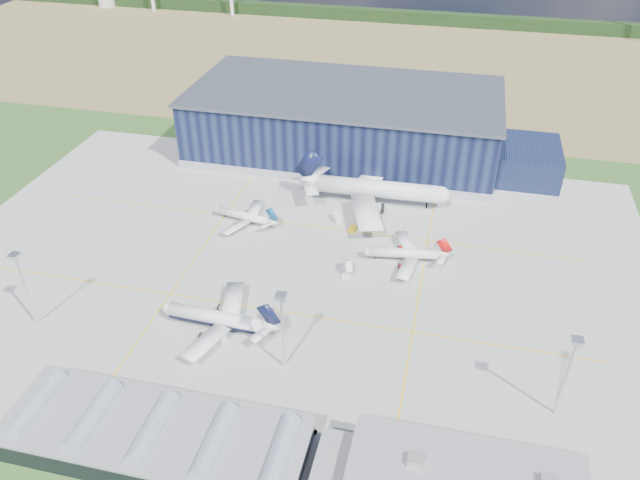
{
  "coord_description": "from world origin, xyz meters",
  "views": [
    {
      "loc": [
        44.56,
        -137.03,
        113.15
      ],
      "look_at": [
        8.3,
        16.25,
        7.68
      ],
      "focal_mm": 35.0,
      "sensor_mm": 36.0,
      "label": 1
    }
  ],
  "objects_px": {
    "car_a": "(366,440)",
    "light_mast_east": "(570,365)",
    "gse_cart_b": "(410,196)",
    "airstair": "(347,268)",
    "airliner_widebody": "(378,181)",
    "gse_van_a": "(218,336)",
    "gse_van_b": "(336,218)",
    "airliner_navy": "(215,312)",
    "gse_tug_a": "(217,404)",
    "car_b": "(309,429)",
    "light_mast_center": "(282,319)",
    "airliner_red": "(404,249)",
    "hangar": "(351,125)",
    "gse_tug_c": "(352,229)",
    "light_mast_west": "(22,278)",
    "airliner_regional": "(243,212)"
  },
  "relations": [
    {
      "from": "light_mast_east",
      "to": "airliner_widebody",
      "type": "relative_size",
      "value": 0.41
    },
    {
      "from": "gse_van_a",
      "to": "light_mast_west",
      "type": "bearing_deg",
      "value": 119.48
    },
    {
      "from": "airliner_red",
      "to": "airliner_widebody",
      "type": "distance_m",
      "value": 35.94
    },
    {
      "from": "light_mast_east",
      "to": "airliner_navy",
      "type": "bearing_deg",
      "value": 173.63
    },
    {
      "from": "hangar",
      "to": "car_b",
      "type": "bearing_deg",
      "value": -82.73
    },
    {
      "from": "hangar",
      "to": "car_a",
      "type": "distance_m",
      "value": 146.56
    },
    {
      "from": "gse_cart_b",
      "to": "gse_tug_a",
      "type": "bearing_deg",
      "value": -157.01
    },
    {
      "from": "airliner_red",
      "to": "gse_cart_b",
      "type": "distance_m",
      "value": 40.25
    },
    {
      "from": "car_b",
      "to": "light_mast_east",
      "type": "bearing_deg",
      "value": -52.9
    },
    {
      "from": "gse_van_a",
      "to": "light_mast_center",
      "type": "bearing_deg",
      "value": -81.85
    },
    {
      "from": "gse_tug_c",
      "to": "light_mast_west",
      "type": "bearing_deg",
      "value": -129.4
    },
    {
      "from": "gse_tug_c",
      "to": "car_b",
      "type": "height_order",
      "value": "gse_tug_c"
    },
    {
      "from": "airliner_navy",
      "to": "car_b",
      "type": "height_order",
      "value": "airliner_navy"
    },
    {
      "from": "gse_tug_a",
      "to": "gse_cart_b",
      "type": "relative_size",
      "value": 1.22
    },
    {
      "from": "airliner_navy",
      "to": "gse_tug_a",
      "type": "relative_size",
      "value": 10.03
    },
    {
      "from": "gse_tug_c",
      "to": "airstair",
      "type": "bearing_deg",
      "value": -73.43
    },
    {
      "from": "airliner_regional",
      "to": "light_mast_east",
      "type": "bearing_deg",
      "value": 158.2
    },
    {
      "from": "light_mast_west",
      "to": "gse_tug_c",
      "type": "relative_size",
      "value": 6.98
    },
    {
      "from": "gse_van_a",
      "to": "airliner_red",
      "type": "bearing_deg",
      "value": -19.36
    },
    {
      "from": "gse_van_a",
      "to": "gse_van_b",
      "type": "distance_m",
      "value": 67.57
    },
    {
      "from": "car_a",
      "to": "airliner_widebody",
      "type": "bearing_deg",
      "value": 16.55
    },
    {
      "from": "hangar",
      "to": "gse_van_b",
      "type": "relative_size",
      "value": 29.56
    },
    {
      "from": "light_mast_center",
      "to": "airliner_widebody",
      "type": "relative_size",
      "value": 0.41
    },
    {
      "from": "car_a",
      "to": "gse_tug_c",
      "type": "bearing_deg",
      "value": 21.68
    },
    {
      "from": "gse_van_b",
      "to": "airliner_navy",
      "type": "bearing_deg",
      "value": -142.6
    },
    {
      "from": "airliner_red",
      "to": "gse_tug_a",
      "type": "height_order",
      "value": "airliner_red"
    },
    {
      "from": "airliner_navy",
      "to": "car_b",
      "type": "xyz_separation_m",
      "value": [
        32.59,
        -27.66,
        -5.04
      ]
    },
    {
      "from": "hangar",
      "to": "airliner_navy",
      "type": "bearing_deg",
      "value": -97.12
    },
    {
      "from": "hangar",
      "to": "airliner_navy",
      "type": "relative_size",
      "value": 4.2
    },
    {
      "from": "airliner_navy",
      "to": "gse_cart_b",
      "type": "xyz_separation_m",
      "value": [
        42.76,
        82.34,
        -5.02
      ]
    },
    {
      "from": "gse_tug_a",
      "to": "car_b",
      "type": "xyz_separation_m",
      "value": [
        22.59,
        -2.0,
        -0.12
      ]
    },
    {
      "from": "gse_tug_a",
      "to": "gse_van_a",
      "type": "bearing_deg",
      "value": 95.41
    },
    {
      "from": "gse_cart_b",
      "to": "airstair",
      "type": "height_order",
      "value": "airstair"
    },
    {
      "from": "airliner_navy",
      "to": "airliner_widebody",
      "type": "height_order",
      "value": "airliner_widebody"
    },
    {
      "from": "light_mast_west",
      "to": "light_mast_center",
      "type": "bearing_deg",
      "value": 0.0
    },
    {
      "from": "car_b",
      "to": "light_mast_west",
      "type": "bearing_deg",
      "value": 96.13
    },
    {
      "from": "light_mast_center",
      "to": "airliner_navy",
      "type": "height_order",
      "value": "light_mast_center"
    },
    {
      "from": "airliner_red",
      "to": "gse_van_b",
      "type": "xyz_separation_m",
      "value": [
        -25.09,
        18.49,
        -3.39
      ]
    },
    {
      "from": "airliner_regional",
      "to": "airliner_red",
      "type": "bearing_deg",
      "value": -179.41
    },
    {
      "from": "light_mast_east",
      "to": "car_b",
      "type": "height_order",
      "value": "light_mast_east"
    },
    {
      "from": "car_a",
      "to": "light_mast_east",
      "type": "bearing_deg",
      "value": -57.5
    },
    {
      "from": "airliner_navy",
      "to": "car_b",
      "type": "relative_size",
      "value": 9.56
    },
    {
      "from": "light_mast_center",
      "to": "light_mast_east",
      "type": "distance_m",
      "value": 65.0
    },
    {
      "from": "airstair",
      "to": "car_a",
      "type": "relative_size",
      "value": 1.32
    },
    {
      "from": "car_b",
      "to": "airliner_regional",
      "type": "bearing_deg",
      "value": 46.95
    },
    {
      "from": "airliner_navy",
      "to": "airliner_red",
      "type": "xyz_separation_m",
      "value": [
        44.98,
        42.34,
        -1.12
      ]
    },
    {
      "from": "airliner_navy",
      "to": "gse_van_a",
      "type": "xyz_separation_m",
      "value": [
        1.88,
        -4.3,
        -4.57
      ]
    },
    {
      "from": "light_mast_east",
      "to": "light_mast_west",
      "type": "bearing_deg",
      "value": 180.0
    },
    {
      "from": "airstair",
      "to": "car_b",
      "type": "relative_size",
      "value": 1.37
    },
    {
      "from": "airliner_regional",
      "to": "gse_tug_a",
      "type": "bearing_deg",
      "value": 115.46
    }
  ]
}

